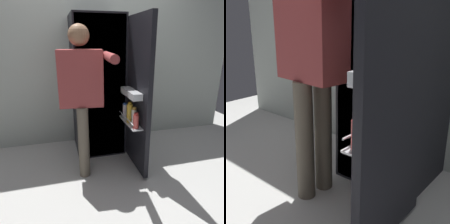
{
  "view_description": "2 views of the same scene",
  "coord_description": "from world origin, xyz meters",
  "views": [
    {
      "loc": [
        -0.53,
        -2.2,
        1.46
      ],
      "look_at": [
        0.05,
        -0.04,
        0.71
      ],
      "focal_mm": 34.38,
      "sensor_mm": 36.0,
      "label": 1
    },
    {
      "loc": [
        0.97,
        -1.24,
        1.18
      ],
      "look_at": [
        -0.02,
        -0.07,
        0.66
      ],
      "focal_mm": 45.61,
      "sensor_mm": 36.0,
      "label": 2
    }
  ],
  "objects": [
    {
      "name": "kitchen_wall",
      "position": [
        0.0,
        0.9,
        1.21
      ],
      "size": [
        4.4,
        0.1,
        2.42
      ],
      "primitive_type": "cube",
      "color": "beige",
      "rests_on": "ground_plane"
    },
    {
      "name": "person",
      "position": [
        -0.27,
        -0.01,
        0.97
      ],
      "size": [
        0.54,
        0.78,
        1.61
      ],
      "color": "#665B4C",
      "rests_on": "ground_plane"
    },
    {
      "name": "refrigerator",
      "position": [
        0.03,
        0.5,
        0.88
      ],
      "size": [
        0.68,
        1.22,
        1.76
      ],
      "color": "black",
      "rests_on": "ground_plane"
    },
    {
      "name": "ground_plane",
      "position": [
        0.0,
        0.0,
        0.0
      ],
      "size": [
        5.59,
        5.59,
        0.0
      ],
      "primitive_type": "plane",
      "color": "silver"
    }
  ]
}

